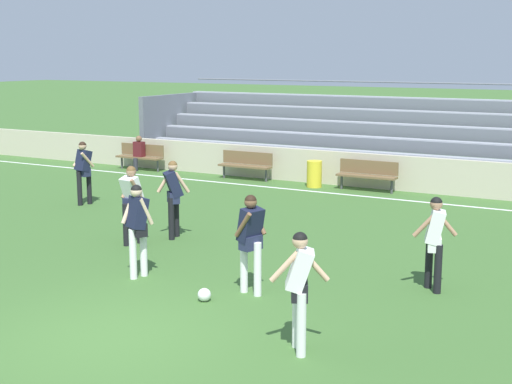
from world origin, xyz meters
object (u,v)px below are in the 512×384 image
player_white_challenging (435,236)px  soccer_ball (204,295)px  bench_centre_sideline (246,163)px  trash_bin (314,174)px  player_dark_dropping_back (251,235)px  bench_far_left (141,154)px  player_dark_deep_cover (83,167)px  spectator_seated (138,150)px  bench_near_bin (367,173)px  player_white_pressing_high (132,198)px  player_dark_overlapping (137,222)px  player_white_trailing_run (300,281)px  player_dark_wide_left (173,192)px

player_white_challenging → soccer_ball: player_white_challenging is taller
bench_centre_sideline → player_white_challenging: player_white_challenging is taller
trash_bin → player_dark_dropping_back: 10.23m
trash_bin → player_dark_dropping_back: player_dark_dropping_back is taller
player_white_challenging → bench_centre_sideline: bearing=135.2°
bench_far_left → player_dark_dropping_back: 13.98m
player_dark_deep_cover → player_dark_dropping_back: bearing=-30.0°
spectator_seated → player_white_challenging: 14.93m
player_dark_dropping_back → bench_near_bin: bearing=98.8°
trash_bin → player_dark_deep_cover: size_ratio=0.47×
trash_bin → player_white_pressing_high: player_white_pressing_high is taller
bench_near_bin → player_white_pressing_high: player_white_pressing_high is taller
player_dark_overlapping → player_dark_deep_cover: 6.94m
player_dark_deep_cover → trash_bin: bearing=51.0°
bench_centre_sideline → player_white_challenging: (8.30, -8.23, 0.42)m
bench_near_bin → spectator_seated: size_ratio=1.49×
bench_far_left → spectator_seated: spectator_seated is taller
bench_near_bin → player_dark_deep_cover: 8.16m
player_white_trailing_run → bench_centre_sideline: bearing=122.3°
player_dark_deep_cover → soccer_ball: 8.69m
bench_centre_sideline → trash_bin: bench_centre_sideline is taller
bench_far_left → player_white_trailing_run: bearing=-45.2°
player_dark_deep_cover → player_dark_wide_left: player_dark_wide_left is taller
player_white_pressing_high → player_white_challenging: bearing=0.0°
bench_far_left → player_dark_wide_left: size_ratio=1.05×
bench_near_bin → trash_bin: (-1.63, -0.17, -0.14)m
bench_centre_sideline → trash_bin: 2.50m
player_dark_dropping_back → player_dark_deep_cover: 8.68m
player_white_challenging → player_dark_wide_left: bearing=171.8°
spectator_seated → player_white_pressing_high: 10.17m
player_dark_dropping_back → player_white_pressing_high: size_ratio=1.01×
spectator_seated → bench_near_bin: bearing=0.8°
player_dark_wide_left → player_white_pressing_high: bearing=-117.3°
player_white_challenging → player_dark_deep_cover: 10.51m
spectator_seated → player_white_trailing_run: 16.41m
player_white_challenging → player_dark_deep_cover: size_ratio=0.96×
player_white_challenging → player_dark_dropping_back: bearing=-148.0°
bench_near_bin → player_white_pressing_high: bearing=-105.2°
spectator_seated → soccer_ball: bearing=-48.1°
player_dark_dropping_back → player_white_challenging: size_ratio=1.04×
player_dark_overlapping → player_white_challenging: (4.88, 1.81, -0.05)m
player_dark_deep_cover → soccer_ball: bearing=-35.6°
player_white_pressing_high → soccer_ball: bearing=-35.4°
trash_bin → player_dark_overlapping: 9.93m
spectator_seated → player_dark_overlapping: player_dark_overlapping is taller
bench_far_left → soccer_ball: 14.15m
bench_far_left → player_white_challenging: (12.52, -8.23, 0.42)m
trash_bin → player_white_challenging: 9.96m
bench_centre_sideline → player_white_trailing_run: (7.40, -11.69, 0.45)m
player_dark_overlapping → player_white_challenging: bearing=20.4°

